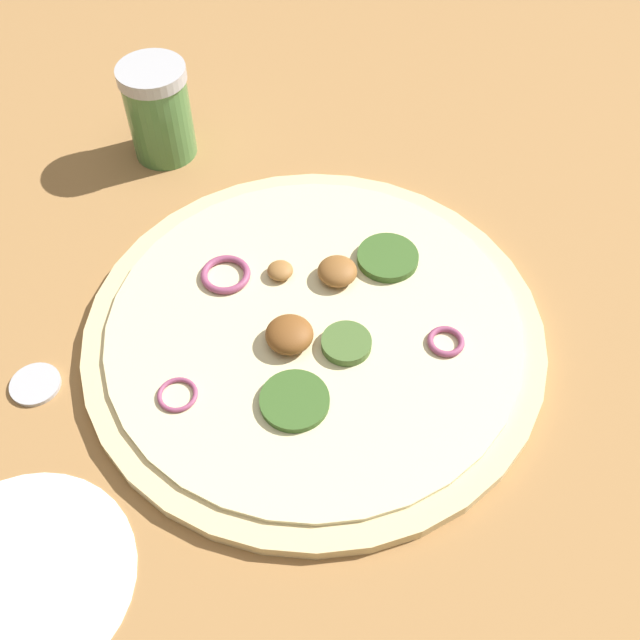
% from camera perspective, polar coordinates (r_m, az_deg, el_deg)
% --- Properties ---
extents(ground_plane, '(3.00, 3.00, 0.00)m').
position_cam_1_polar(ground_plane, '(0.60, 0.00, -1.24)').
color(ground_plane, '#9E703F').
extents(pizza, '(0.36, 0.36, 0.03)m').
position_cam_1_polar(pizza, '(0.59, 0.01, -0.75)').
color(pizza, beige).
rests_on(pizza, ground_plane).
extents(spice_jar, '(0.06, 0.06, 0.09)m').
position_cam_1_polar(spice_jar, '(0.74, -11.82, 15.31)').
color(spice_jar, '#4C7F42').
rests_on(spice_jar, ground_plane).
extents(loose_cap, '(0.04, 0.04, 0.01)m').
position_cam_1_polar(loose_cap, '(0.61, -20.50, -4.53)').
color(loose_cap, '#B2B2B7').
rests_on(loose_cap, ground_plane).
extents(flour_patch, '(0.15, 0.15, 0.00)m').
position_cam_1_polar(flour_patch, '(0.54, -21.41, -17.88)').
color(flour_patch, white).
rests_on(flour_patch, ground_plane).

